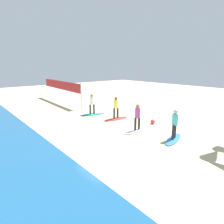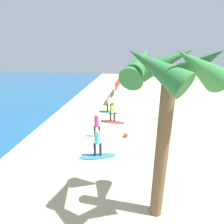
% 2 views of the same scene
% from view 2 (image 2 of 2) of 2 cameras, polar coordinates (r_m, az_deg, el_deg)
% --- Properties ---
extents(ground_plane, '(60.00, 60.00, 0.00)m').
position_cam_2_polar(ground_plane, '(14.22, -11.37, -5.26)').
color(ground_plane, '#CCB789').
extents(surfboard_blue, '(1.09, 2.17, 0.09)m').
position_cam_2_polar(surfboard_blue, '(10.71, -4.48, -13.64)').
color(surfboard_blue, blue).
rests_on(surfboard_blue, ground).
extents(surfer_blue, '(0.32, 0.45, 1.64)m').
position_cam_2_polar(surfer_blue, '(10.19, -4.63, -8.98)').
color(surfer_blue, '#232328').
rests_on(surfer_blue, surfboard_blue).
extents(surfboard_white, '(0.65, 2.12, 0.09)m').
position_cam_2_polar(surfboard_white, '(12.70, -4.72, -7.88)').
color(surfboard_white, white).
rests_on(surfboard_white, ground).
extents(surfer_white, '(0.32, 0.46, 1.64)m').
position_cam_2_polar(surfer_white, '(12.27, -4.85, -3.78)').
color(surfer_white, '#232328').
rests_on(surfer_white, surfboard_white).
extents(surfboard_red, '(0.80, 2.15, 0.09)m').
position_cam_2_polar(surfboard_red, '(15.13, 0.13, -3.08)').
color(surfboard_red, red).
rests_on(surfboard_red, ground).
extents(surfer_red, '(0.32, 0.46, 1.64)m').
position_cam_2_polar(surfer_red, '(14.77, 0.13, 0.47)').
color(surfer_red, '#232328').
rests_on(surfer_red, surfboard_red).
extents(surfboard_teal, '(1.15, 2.17, 0.09)m').
position_cam_2_polar(surfboard_teal, '(17.33, -0.95, -0.03)').
color(surfboard_teal, teal).
rests_on(surfboard_teal, ground).
extents(surfer_teal, '(0.32, 0.45, 1.64)m').
position_cam_2_polar(surfer_teal, '(17.02, -0.97, 3.11)').
color(surfer_teal, '#232328').
rests_on(surfer_teal, surfboard_teal).
extents(volleyball_net, '(9.09, 0.45, 2.50)m').
position_cam_2_polar(volleyball_net, '(23.20, 2.36, 9.54)').
color(volleyball_net, silver).
rests_on(volleyball_net, ground).
extents(palm_tree, '(2.88, 3.03, 6.18)m').
position_cam_2_polar(palm_tree, '(5.56, 17.55, 8.65)').
color(palm_tree, brown).
rests_on(palm_tree, ground).
extents(beach_ball, '(0.32, 0.32, 0.32)m').
position_cam_2_polar(beach_ball, '(12.72, 4.34, -7.24)').
color(beach_ball, '#E53838').
rests_on(beach_ball, ground).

